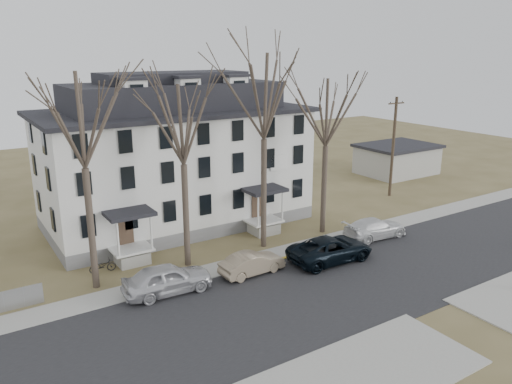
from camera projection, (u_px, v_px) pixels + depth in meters
ground at (346, 306)px, 27.63m from camera, size 120.00×120.00×0.00m
main_road at (323, 292)px, 29.24m from camera, size 120.00×10.00×0.04m
far_sidewalk at (266, 257)px, 34.10m from camera, size 120.00×2.00×0.08m
yellow_curb at (330, 246)px, 35.97m from camera, size 14.00×0.25×0.06m
boarding_house at (176, 158)px, 39.64m from camera, size 20.80×12.36×12.05m
distant_building at (397, 159)px, 56.85m from camera, size 8.50×6.50×3.35m
tree_far_left at (80, 113)px, 27.01m from camera, size 8.40×8.40×13.72m
tree_mid_left at (182, 119)px, 30.33m from camera, size 7.80×7.80×12.74m
tree_center at (264, 90)px, 33.03m from camera, size 9.00×9.00×14.70m
tree_mid_right at (327, 108)px, 36.30m from camera, size 7.80×7.80×12.74m
utility_pole_far at (393, 146)px, 47.21m from camera, size 2.00×0.28×9.50m
car_silver at (167, 279)px, 28.83m from camera, size 5.28×2.37×1.76m
car_tan at (252, 264)px, 31.36m from camera, size 4.33×1.67×1.41m
car_navy at (330, 250)px, 33.28m from camera, size 6.05×2.99×1.65m
car_white at (375, 228)px, 37.44m from camera, size 5.26×2.43×1.49m
bicycle_left at (103, 266)px, 31.63m from camera, size 1.69×0.74×0.86m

